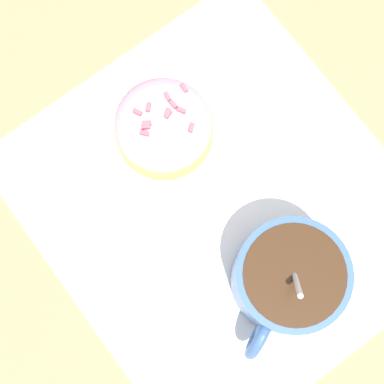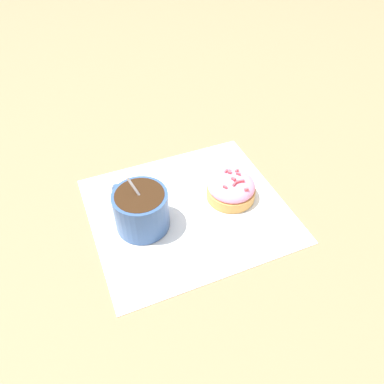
# 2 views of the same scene
# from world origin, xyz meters

# --- Properties ---
(ground_plane) EXTENTS (3.00, 3.00, 0.00)m
(ground_plane) POSITION_xyz_m (0.00, 0.00, 0.00)
(ground_plane) COLOR #93704C
(paper_napkin) EXTENTS (0.33, 0.30, 0.00)m
(paper_napkin) POSITION_xyz_m (0.00, 0.00, 0.00)
(paper_napkin) COLOR white
(paper_napkin) RESTS_ON ground_plane
(coffee_cup) EXTENTS (0.09, 0.10, 0.10)m
(coffee_cup) POSITION_xyz_m (0.08, 0.01, 0.04)
(coffee_cup) COLOR #335184
(coffee_cup) RESTS_ON paper_napkin
(frosted_pastry) EXTENTS (0.08, 0.08, 0.05)m
(frosted_pastry) POSITION_xyz_m (-0.08, -0.01, 0.02)
(frosted_pastry) COLOR #D19347
(frosted_pastry) RESTS_ON paper_napkin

